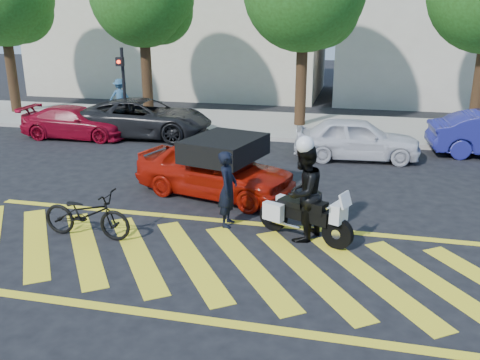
% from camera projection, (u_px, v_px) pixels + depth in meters
% --- Properties ---
extents(ground, '(90.00, 90.00, 0.00)m').
position_uv_depth(ground, '(222.00, 262.00, 9.41)').
color(ground, black).
rests_on(ground, ground).
extents(sidewalk, '(60.00, 5.00, 0.15)m').
position_uv_depth(sidewalk, '(299.00, 126.00, 20.50)').
color(sidewalk, '#9E998E').
rests_on(sidewalk, ground).
extents(crosswalk, '(12.33, 4.00, 0.01)m').
position_uv_depth(crosswalk, '(220.00, 261.00, 9.42)').
color(crosswalk, yellow).
rests_on(crosswalk, ground).
extents(building_left, '(16.00, 8.00, 10.00)m').
position_uv_depth(building_left, '(182.00, 3.00, 29.04)').
color(building_left, beige).
rests_on(building_left, ground).
extents(signal_pole, '(0.28, 0.43, 3.20)m').
position_uv_depth(signal_pole, '(123.00, 82.00, 19.24)').
color(signal_pole, black).
rests_on(signal_pole, ground).
extents(officer_bike, '(0.41, 0.61, 1.66)m').
position_uv_depth(officer_bike, '(228.00, 189.00, 10.80)').
color(officer_bike, black).
rests_on(officer_bike, ground).
extents(bicycle, '(1.94, 0.73, 1.01)m').
position_uv_depth(bicycle, '(87.00, 214.00, 10.32)').
color(bicycle, black).
rests_on(bicycle, ground).
extents(police_motorcycle, '(1.99, 1.17, 0.94)m').
position_uv_depth(police_motorcycle, '(303.00, 215.00, 10.25)').
color(police_motorcycle, black).
rests_on(police_motorcycle, ground).
extents(officer_moto, '(1.08, 1.18, 1.98)m').
position_uv_depth(officer_moto, '(303.00, 193.00, 10.09)').
color(officer_moto, black).
rests_on(officer_moto, ground).
extents(red_convertible, '(4.35, 2.62, 1.39)m').
position_uv_depth(red_convertible, '(215.00, 169.00, 12.68)').
color(red_convertible, '#A21307').
rests_on(red_convertible, ground).
extents(parked_left, '(4.08, 1.79, 1.17)m').
position_uv_depth(parked_left, '(76.00, 122.00, 18.72)').
color(parked_left, maroon).
rests_on(parked_left, ground).
extents(parked_mid_left, '(5.17, 2.58, 1.41)m').
position_uv_depth(parked_mid_left, '(144.00, 118.00, 18.90)').
color(parked_mid_left, black).
rests_on(parked_mid_left, ground).
extents(parked_mid_right, '(4.00, 1.88, 1.32)m').
position_uv_depth(parked_mid_right, '(357.00, 139.00, 15.93)').
color(parked_mid_right, silver).
rests_on(parked_mid_right, ground).
extents(pedestrian_left, '(1.12, 0.80, 1.57)m').
position_uv_depth(pedestrian_left, '(120.00, 97.00, 22.28)').
color(pedestrian_left, '#2D577D').
rests_on(pedestrian_left, sidewalk).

